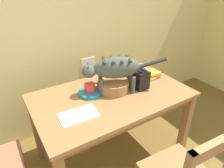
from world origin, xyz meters
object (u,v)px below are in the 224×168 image
Objects in this scene: book_stack at (151,75)px; toaster at (138,78)px; magazine at (79,115)px; dining_table at (112,102)px; cat at (114,69)px; coffee_mug at (90,87)px; saucer_bowl at (90,93)px; wicker_basket at (113,85)px.

toaster is at bearing -162.12° from book_stack.
magazine is 0.90m from book_stack.
dining_table is 1.98× the size of cat.
coffee_mug is 0.32m from magazine.
toaster is at bearing -1.85° from dining_table.
coffee_mug is (0.00, 0.00, 0.05)m from saucer_bowl.
magazine is at bearing 131.71° from cat.
toaster is at bearing -13.93° from wicker_basket.
book_stack is 0.62× the size of wicker_basket.
wicker_basket is at bearing 49.44° from dining_table.
cat is at bearing 173.79° from toaster.
saucer_bowl is 0.31m from magazine.
saucer_bowl is 1.14× the size of book_stack.
magazine is (-0.21, -0.23, -0.06)m from coffee_mug.
dining_table is at bearing 138.87° from cat.
dining_table is 0.22m from saucer_bowl.
cat is at bearing -102.77° from wicker_basket.
wicker_basket reaches higher than book_stack.
dining_table is at bearing -130.56° from wicker_basket.
book_stack is 0.46m from wicker_basket.
saucer_bowl is (-0.17, 0.10, 0.10)m from dining_table.
dining_table is at bearing -172.87° from book_stack.
cat is 3.44× the size of toaster.
coffee_mug is (-0.20, 0.08, -0.16)m from cat.
dining_table is at bearing 21.77° from magazine.
wicker_basket is at bearing 26.03° from magazine.
cat is 0.31m from saucer_bowl.
wicker_basket is (0.01, 0.03, -0.18)m from cat.
wicker_basket is (0.21, -0.05, -0.02)m from coffee_mug.
coffee_mug is at bearing 176.79° from book_stack.
coffee_mug is at bearing 166.15° from wicker_basket.
cat is at bearing -22.74° from coffee_mug.
saucer_bowl is at bearing 176.81° from book_stack.
book_stack is 0.90× the size of toaster.
dining_table is 7.57× the size of book_stack.
toaster is at bearing -73.77° from cat.
coffee_mug is (-0.16, 0.10, 0.15)m from dining_table.
book_stack reaches higher than saucer_bowl.
saucer_bowl is at bearing -180.00° from coffee_mug.
coffee_mug is 0.67× the size of toaster.
coffee_mug is 0.47× the size of magazine.
wicker_basket is at bearing -13.85° from coffee_mug.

